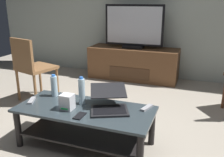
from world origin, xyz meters
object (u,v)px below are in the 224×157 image
media_cabinet (133,63)px  laptop (109,102)px  coffee_table (85,120)px  water_bottle_far (54,86)px  side_chair (31,66)px  tv_remote (147,108)px  cell_phone (80,116)px  television (134,27)px  water_bottle_near (82,91)px  router_box (67,102)px  soundbar_remote (32,101)px

media_cabinet → laptop: 2.20m
coffee_table → water_bottle_far: (-0.43, 0.17, 0.23)m
side_chair → tv_remote: side_chair is taller
cell_phone → television: bearing=93.5°
media_cabinet → water_bottle_near: size_ratio=5.69×
coffee_table → laptop: (0.22, 0.07, 0.19)m
side_chair → water_bottle_near: bearing=-31.5°
side_chair → cell_phone: 1.52m
side_chair → cell_phone: (1.20, -0.92, -0.11)m
cell_phone → side_chair: bearing=141.5°
side_chair → water_bottle_far: (0.73, -0.58, -0.01)m
water_bottle_far → coffee_table: bearing=-21.8°
water_bottle_far → tv_remote: water_bottle_far is taller
coffee_table → media_cabinet: media_cabinet is taller
laptop → water_bottle_near: size_ratio=1.90×
media_cabinet → water_bottle_near: 2.17m
cell_phone → water_bottle_far: bearing=143.0°
router_box → water_bottle_far: (-0.29, 0.25, 0.04)m
router_box → soundbar_remote: size_ratio=0.90×
water_bottle_near → tv_remote: bearing=9.6°
water_bottle_far → tv_remote: bearing=0.9°
water_bottle_near → cell_phone: 0.30m
media_cabinet → tv_remote: bearing=-71.2°
router_box → water_bottle_far: 0.39m
media_cabinet → cell_phone: size_ratio=11.09×
water_bottle_near → cell_phone: (0.10, -0.25, -0.12)m
coffee_table → media_cabinet: size_ratio=0.83×
tv_remote → water_bottle_near: bearing=-152.1°
coffee_table → television: television is taller
television → laptop: 2.22m
water_bottle_far → cell_phone: (0.47, -0.34, -0.10)m
media_cabinet → soundbar_remote: (-0.41, -2.27, 0.12)m
media_cabinet → tv_remote: 2.17m
side_chair → water_bottle_far: 0.94m
television → router_box: (0.01, -2.29, -0.45)m
tv_remote → media_cabinet: bearing=127.1°
television → laptop: (0.37, -2.14, -0.45)m
laptop → cell_phone: bearing=-127.0°
router_box → cell_phone: (0.17, -0.09, -0.07)m
water_bottle_far → television: bearing=82.1°
laptop → tv_remote: 0.36m
water_bottle_far → soundbar_remote: size_ratio=1.46×
television → cell_phone: 2.44m
tv_remote → soundbar_remote: (-1.11, -0.23, 0.00)m
side_chair → laptop: side_chair is taller
laptop → cell_phone: laptop is taller
television → router_box: television is taller
router_box → water_bottle_far: size_ratio=0.62×
laptop → water_bottle_far: (-0.65, 0.10, 0.05)m
coffee_table → laptop: size_ratio=2.48×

